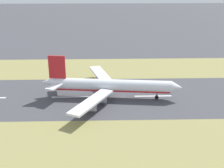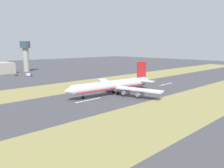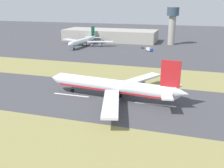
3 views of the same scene
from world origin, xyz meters
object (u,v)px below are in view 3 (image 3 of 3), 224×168
at_px(airplane_main_jet, 116,87).
at_px(airplane_parked_apron, 84,41).
at_px(terminal_building, 110,35).
at_px(apron_car, 142,47).
at_px(control_tower, 172,22).
at_px(service_truck, 149,49).

height_order(airplane_main_jet, airplane_parked_apron, airplane_main_jet).
bearing_deg(terminal_building, apron_car, -130.90).
relative_size(control_tower, service_truck, 5.81).
height_order(terminal_building, airplane_parked_apron, airplane_parked_apron).
xyz_separation_m(control_tower, service_truck, (-43.78, 15.11, -21.13)).
relative_size(terminal_building, airplane_parked_apron, 1.76).
bearing_deg(control_tower, apron_car, 142.59).
relative_size(airplane_main_jet, apron_car, 14.14).
bearing_deg(service_truck, airplane_parked_apron, 83.16).
height_order(airplane_parked_apron, service_truck, airplane_parked_apron).
bearing_deg(airplane_parked_apron, terminal_building, -17.07).
bearing_deg(airplane_parked_apron, control_tower, -66.22).
height_order(airplane_main_jet, service_truck, airplane_main_jet).
relative_size(terminal_building, control_tower, 2.79).
xyz_separation_m(control_tower, airplane_parked_apron, (-35.84, 81.35, -17.55)).
height_order(terminal_building, apron_car, terminal_building).
bearing_deg(airplane_main_jet, apron_car, 5.84).
distance_m(airplane_parked_apron, service_truck, 66.81).
bearing_deg(airplane_main_jet, service_truck, 2.51).
bearing_deg(control_tower, service_truck, 160.96).
xyz_separation_m(terminal_building, control_tower, (-7.50, -68.04, 16.66)).
bearing_deg(control_tower, airplane_main_jet, 176.69).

